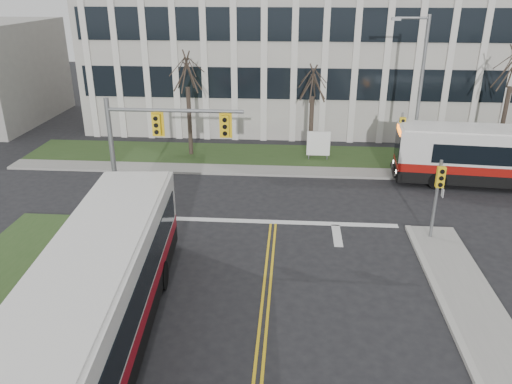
% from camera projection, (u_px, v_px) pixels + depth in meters
% --- Properties ---
extents(ground, '(120.00, 120.00, 0.00)m').
position_uv_depth(ground, '(263.00, 329.00, 16.83)').
color(ground, black).
rests_on(ground, ground).
extents(sidewalk_cross, '(44.00, 1.60, 0.14)m').
position_uv_depth(sidewalk_cross, '(360.00, 173.00, 30.43)').
color(sidewalk_cross, '#9E9B93').
rests_on(sidewalk_cross, ground).
extents(building_lawn, '(44.00, 5.00, 0.12)m').
position_uv_depth(building_lawn, '(355.00, 159.00, 33.01)').
color(building_lawn, '#2C471E').
rests_on(building_lawn, ground).
extents(office_building, '(40.00, 16.00, 12.00)m').
position_uv_depth(office_building, '(345.00, 45.00, 41.74)').
color(office_building, '#B9B6AB').
rests_on(office_building, ground).
extents(mast_arm_signal, '(6.11, 0.38, 6.20)m').
position_uv_depth(mast_arm_signal, '(148.00, 142.00, 22.16)').
color(mast_arm_signal, slate).
rests_on(mast_arm_signal, ground).
extents(signal_pole_near, '(0.34, 0.39, 3.80)m').
position_uv_depth(signal_pole_near, '(438.00, 189.00, 21.70)').
color(signal_pole_near, slate).
rests_on(signal_pole_near, ground).
extents(signal_pole_far, '(0.34, 0.39, 3.80)m').
position_uv_depth(signal_pole_far, '(401.00, 135.00, 29.52)').
color(signal_pole_far, slate).
rests_on(signal_pole_far, ground).
extents(streetlight, '(2.15, 0.25, 9.20)m').
position_uv_depth(streetlight, '(418.00, 87.00, 29.16)').
color(streetlight, slate).
rests_on(streetlight, ground).
extents(directory_sign, '(1.50, 0.12, 2.00)m').
position_uv_depth(directory_sign, '(318.00, 144.00, 32.29)').
color(directory_sign, slate).
rests_on(directory_sign, ground).
extents(tree_left, '(1.80, 1.80, 7.70)m').
position_uv_depth(tree_left, '(187.00, 73.00, 31.67)').
color(tree_left, '#42352B').
rests_on(tree_left, ground).
extents(tree_mid, '(1.80, 1.80, 6.82)m').
position_uv_depth(tree_mid, '(313.00, 84.00, 31.54)').
color(tree_mid, '#42352B').
rests_on(tree_mid, ground).
extents(bus_main, '(3.95, 13.40, 3.52)m').
position_uv_depth(bus_main, '(99.00, 300.00, 15.37)').
color(bus_main, silver).
rests_on(bus_main, ground).
extents(bus_cross, '(12.42, 3.74, 3.26)m').
position_uv_depth(bus_cross, '(508.00, 159.00, 28.16)').
color(bus_cross, silver).
rests_on(bus_cross, ground).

